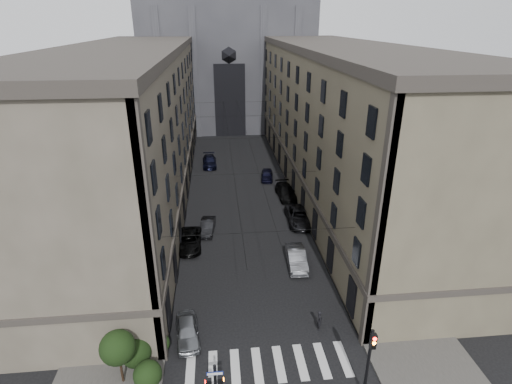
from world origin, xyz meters
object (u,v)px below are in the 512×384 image
object	(u,v)px
gothic_tower	(227,40)
car_right_midnear	(299,216)
car_right_far	(267,175)
pedestrian	(320,320)
car_left_midfar	(189,241)
car_left_far	(209,161)
car_right_midfar	(286,192)
car_left_near	(187,331)
car_right_near	(296,258)
car_left_midnear	(207,226)
traffic_light_right	(370,357)

from	to	relation	value
gothic_tower	car_right_midnear	xyz separation A→B (m)	(6.20, -49.79, -16.98)
car_right_far	pedestrian	bearing A→B (deg)	-82.33
car_left_midfar	car_left_far	bearing A→B (deg)	85.89
car_right_midfar	gothic_tower	bearing A→B (deg)	94.75
car_left_near	car_left_midfar	distance (m)	13.09
car_left_midfar	car_right_midfar	xyz separation A→B (m)	(12.02, 11.36, 0.06)
car_left_far	car_right_near	xyz separation A→B (m)	(8.40, -29.32, 0.02)
car_left_near	car_right_midfar	size ratio (longest dim) A/B	0.75
car_left_midnear	car_left_midfar	xyz separation A→B (m)	(-1.80, -2.97, 0.05)
car_left_midnear	car_right_midnear	size ratio (longest dim) A/B	0.70
gothic_tower	car_right_midnear	size ratio (longest dim) A/B	9.83
car_right_midnear	car_left_midfar	bearing A→B (deg)	-160.64
car_left_midfar	traffic_light_right	bearing A→B (deg)	-58.35
car_right_midnear	pedestrian	bearing A→B (deg)	-95.45
car_left_far	pedestrian	world-z (taller)	pedestrian
car_right_near	car_right_midnear	size ratio (longest dim) A/B	0.81
car_left_near	pedestrian	bearing A→B (deg)	-6.96
car_left_midnear	car_right_far	size ratio (longest dim) A/B	0.99
car_left_midnear	car_right_far	distance (m)	17.29
car_right_far	car_right_midnear	bearing A→B (deg)	-74.34
traffic_light_right	car_right_near	distance (m)	14.99
gothic_tower	car_right_midfar	xyz separation A→B (m)	(5.92, -42.52, -17.00)
car_left_near	car_left_midnear	world-z (taller)	car_left_near
gothic_tower	car_right_midfar	size ratio (longest dim) A/B	10.60
pedestrian	car_right_near	bearing A→B (deg)	4.60
car_right_near	pedestrian	size ratio (longest dim) A/B	2.88
gothic_tower	car_right_midfar	distance (m)	46.17
pedestrian	gothic_tower	bearing A→B (deg)	7.82
gothic_tower	car_left_far	world-z (taller)	gothic_tower
car_left_near	car_left_midfar	bearing A→B (deg)	85.31
car_left_midnear	car_right_far	bearing A→B (deg)	66.75
car_left_midnear	car_left_far	size ratio (longest dim) A/B	0.78
gothic_tower	car_left_midfar	world-z (taller)	gothic_tower
pedestrian	car_left_midfar	bearing A→B (deg)	42.55
gothic_tower	pedestrian	size ratio (longest dim) A/B	34.68
gothic_tower	car_left_midfar	distance (m)	56.84
car_left_far	gothic_tower	bearing A→B (deg)	80.13
traffic_light_right	pedestrian	bearing A→B (deg)	102.38
traffic_light_right	car_right_midfar	bearing A→B (deg)	89.40
car_left_far	pedestrian	size ratio (longest dim) A/B	3.18
car_right_near	car_left_midnear	bearing A→B (deg)	141.77
car_right_near	car_left_midfar	bearing A→B (deg)	159.54
car_right_far	pedestrian	distance (m)	31.09
car_left_midfar	pedestrian	distance (m)	16.69
traffic_light_right	car_left_far	xyz separation A→B (m)	(-9.80, 44.03, -2.52)
car_right_midnear	car_left_far	bearing A→B (deg)	117.56
car_right_midfar	car_left_midfar	bearing A→B (deg)	-139.79
car_left_midnear	pedestrian	xyz separation A→B (m)	(8.56, -16.06, 0.16)
traffic_light_right	pedestrian	size ratio (longest dim) A/B	3.11
gothic_tower	car_left_near	size ratio (longest dim) A/B	14.05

